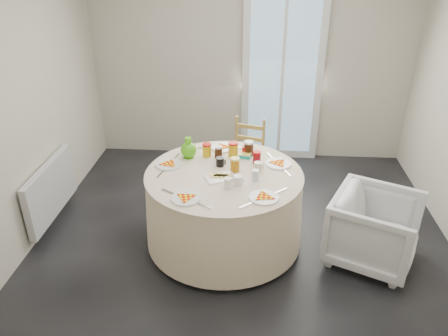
# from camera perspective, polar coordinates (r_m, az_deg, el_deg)

# --- Properties ---
(floor) EXTENTS (4.00, 4.00, 0.00)m
(floor) POSITION_cam_1_polar(r_m,az_deg,el_deg) (4.31, 2.42, -9.57)
(floor) COLOR black
(floor) RESTS_ON ground
(wall_back) EXTENTS (4.00, 0.02, 2.60)m
(wall_back) POSITION_cam_1_polar(r_m,az_deg,el_deg) (5.59, 3.51, 14.07)
(wall_back) COLOR #BCB5A3
(wall_back) RESTS_ON floor
(wall_left) EXTENTS (0.02, 4.00, 2.60)m
(wall_left) POSITION_cam_1_polar(r_m,az_deg,el_deg) (4.22, -25.64, 6.88)
(wall_left) COLOR #BCB5A3
(wall_left) RESTS_ON floor
(glass_door) EXTENTS (1.00, 0.08, 2.10)m
(glass_door) POSITION_cam_1_polar(r_m,az_deg,el_deg) (5.61, 7.59, 11.30)
(glass_door) COLOR silver
(glass_door) RESTS_ON floor
(radiator) EXTENTS (0.07, 1.00, 0.55)m
(radiator) POSITION_cam_1_polar(r_m,az_deg,el_deg) (4.72, -21.66, -2.66)
(radiator) COLOR silver
(radiator) RESTS_ON floor
(table) EXTENTS (1.47, 1.47, 0.74)m
(table) POSITION_cam_1_polar(r_m,az_deg,el_deg) (4.11, 0.00, -5.26)
(table) COLOR #FDE6BA
(table) RESTS_ON floor
(wooden_chair) EXTENTS (0.46, 0.45, 0.84)m
(wooden_chair) POSITION_cam_1_polar(r_m,az_deg,el_deg) (4.95, 2.81, 2.01)
(wooden_chair) COLOR olive
(wooden_chair) RESTS_ON floor
(armchair) EXTENTS (0.90, 0.92, 0.73)m
(armchair) POSITION_cam_1_polar(r_m,az_deg,el_deg) (4.09, 19.17, -6.91)
(armchair) COLOR silver
(armchair) RESTS_ON floor
(place_settings) EXTENTS (1.46, 1.46, 0.02)m
(place_settings) POSITION_cam_1_polar(r_m,az_deg,el_deg) (3.91, 0.00, -0.39)
(place_settings) COLOR silver
(place_settings) RESTS_ON table
(jar_cluster) EXTENTS (0.61, 0.47, 0.16)m
(jar_cluster) POSITION_cam_1_polar(r_m,az_deg,el_deg) (4.13, 0.82, 2.02)
(jar_cluster) COLOR brown
(jar_cluster) RESTS_ON table
(butter_tub) EXTENTS (0.12, 0.10, 0.04)m
(butter_tub) POSITION_cam_1_polar(r_m,az_deg,el_deg) (4.19, 2.77, 1.82)
(butter_tub) COLOR #0FA397
(butter_tub) RESTS_ON table
(green_pitcher) EXTENTS (0.19, 0.19, 0.20)m
(green_pitcher) POSITION_cam_1_polar(r_m,az_deg,el_deg) (4.17, -4.68, 2.93)
(green_pitcher) COLOR #4AAF14
(green_pitcher) RESTS_ON table
(cheese_platter) EXTENTS (0.31, 0.27, 0.03)m
(cheese_platter) POSITION_cam_1_polar(r_m,az_deg,el_deg) (3.83, -0.45, -1.00)
(cheese_platter) COLOR silver
(cheese_platter) RESTS_ON table
(mugs_glasses) EXTENTS (0.59, 0.59, 0.10)m
(mugs_glasses) POSITION_cam_1_polar(r_m,az_deg,el_deg) (3.90, 1.96, 0.21)
(mugs_glasses) COLOR gray
(mugs_glasses) RESTS_ON table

